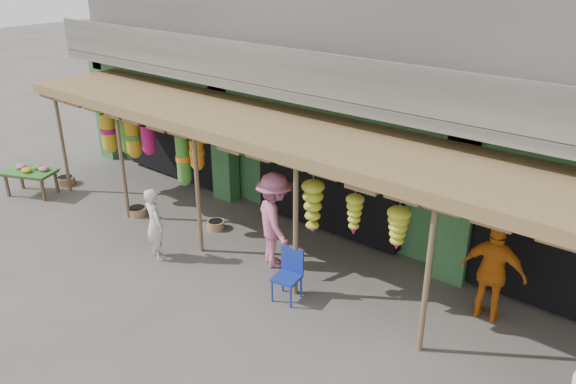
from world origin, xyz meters
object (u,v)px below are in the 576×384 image
Objects in this scene: blue_chair at (289,272)px; person_shopper at (274,220)px; flower_table at (31,172)px; person_vendor at (493,272)px; person_front at (155,224)px.

blue_chair is 0.48× the size of person_shopper.
person_vendor is (11.00, 2.19, 0.29)m from flower_table.
flower_table is at bearing 16.66° from person_front.
person_front is at bearing -24.43° from flower_table.
blue_chair is at bearing 23.21° from person_vendor.
flower_table is 1.58× the size of blue_chair.
person_vendor reaches higher than person_front.
person_vendor is at bearing -142.48° from person_front.
person_vendor reaches higher than blue_chair.
person_vendor reaches higher than flower_table.
person_front reaches higher than flower_table.
blue_chair is 3.46m from person_vendor.
flower_table is 8.00m from blue_chair.
blue_chair is at bearing -20.06° from flower_table.
flower_table is at bearing 174.36° from blue_chair.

